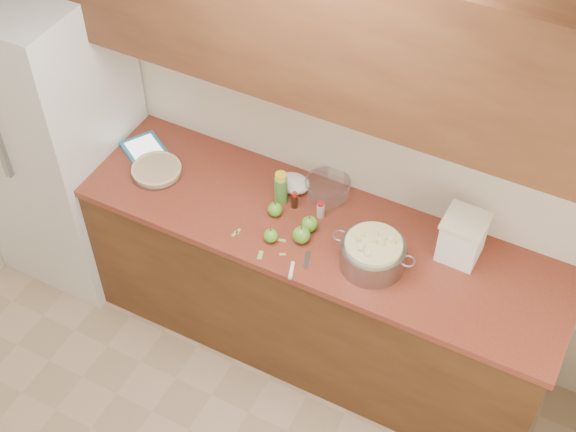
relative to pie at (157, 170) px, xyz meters
The scene contains 23 objects.
room_shell 1.68m from the pie, 61.04° to the right, with size 3.60×3.60×3.60m.
counter_run 0.93m from the pie, ahead, with size 2.64×0.68×0.92m.
upper_cabinets 1.30m from the pie, 13.86° to the left, with size 2.60×0.34×0.70m, color brown.
fridge 0.65m from the pie, behind, with size 0.70×0.70×1.80m, color silver.
pie is the anchor object (origin of this frame).
colander 1.21m from the pie, ahead, with size 0.40×0.30×0.15m.
flour_canister 1.55m from the pie, ahead, with size 0.20×0.20×0.24m.
tablet 0.18m from the pie, 142.93° to the left, with size 0.32×0.30×0.02m.
paring_knife 0.94m from the pie, 15.22° to the right, with size 0.08×0.19×0.02m.
lemon_bottle 0.66m from the pie, 10.36° to the left, with size 0.07×0.07×0.18m.
cinnamon_shaker 0.87m from the pie, ahead, with size 0.04×0.04×0.09m.
vanilla_bottle 0.74m from the pie, ahead, with size 0.03×0.03×0.09m.
mixing_bowl 0.87m from the pie, 17.76° to the left, with size 0.23×0.23×0.09m.
paper_towel 0.70m from the pie, 18.31° to the left, with size 0.17×0.14×0.07m, color white.
apple_left 0.67m from the pie, ahead, with size 0.07×0.07×0.08m.
apple_center 0.86m from the pie, ahead, with size 0.08×0.08×0.09m.
apple_front 0.74m from the pie, 10.56° to the right, with size 0.07×0.07×0.08m.
apple_extra 0.86m from the pie, ahead, with size 0.08×0.08×0.10m.
peel_a 0.84m from the pie, 12.90° to the right, with size 0.03×0.01×0.00m, color #8DB055.
peel_b 0.78m from the pie, ahead, with size 0.04×0.02×0.00m, color #8DB055.
peel_c 0.77m from the pie, 18.14° to the right, with size 0.05×0.02×0.00m, color #8DB055.
peel_d 0.59m from the pie, 15.51° to the right, with size 0.03×0.01×0.00m, color #8DB055.
peel_e 0.59m from the pie, 17.61° to the right, with size 0.04×0.02×0.00m, color #8DB055.
Camera 1 is at (1.15, -0.87, 3.74)m, focal length 50.00 mm.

